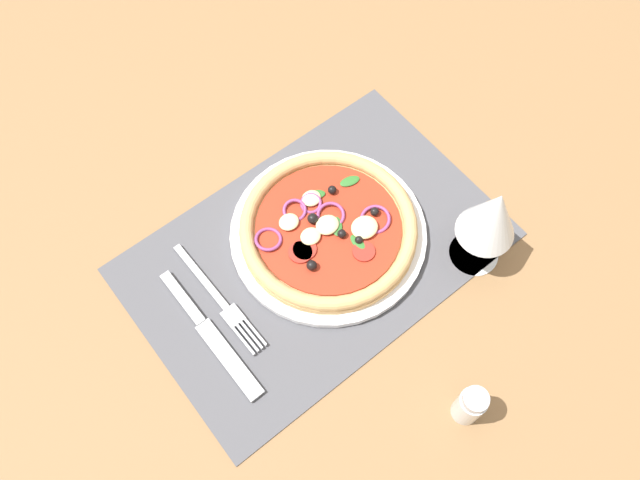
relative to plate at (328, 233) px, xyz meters
The scene contains 8 objects.
ground_plane 3.52cm from the plate, 13.76° to the left, with size 190.00×140.00×2.40cm, color olive.
placemat 2.91cm from the plate, 13.76° to the left, with size 46.95×30.87×0.40cm, color #4C4C51.
plate is the anchor object (origin of this frame).
pizza 1.60cm from the plate, 93.01° to the right, with size 22.98×22.98×2.67cm.
fork 16.36cm from the plate, ahead, with size 2.28×18.02×0.44cm.
knife 19.88cm from the plate, ahead, with size 2.09×20.01×0.62cm.
wine_glass 21.16cm from the plate, 133.82° to the left, with size 7.20×7.20×14.90cm.
pepper_shaker 27.76cm from the plate, 85.98° to the left, with size 3.20×3.20×6.70cm.
Camera 1 is at (22.06, 28.69, 75.87)cm, focal length 36.23 mm.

